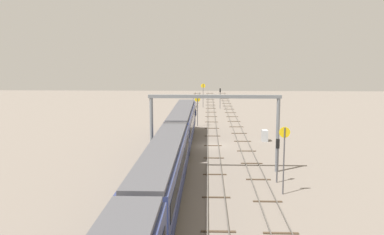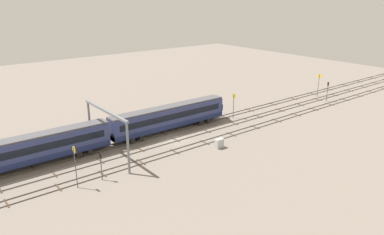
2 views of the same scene
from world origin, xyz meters
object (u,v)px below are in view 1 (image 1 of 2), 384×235
train (141,232)px  signal_light_trackside_approach (220,95)px  speed_sign_mid_trackside (197,107)px  speed_sign_far_trackside (284,151)px  signal_light_trackside_departure (277,154)px  overhead_gantry (214,116)px  speed_sign_near_foreground (203,92)px  relay_cabinet (265,136)px

train → signal_light_trackside_approach: train is taller
speed_sign_mid_trackside → speed_sign_far_trackside: bearing=-167.2°
speed_sign_mid_trackside → signal_light_trackside_departure: size_ratio=1.24×
overhead_gantry → speed_sign_mid_trackside: overhead_gantry is taller
train → speed_sign_far_trackside: 17.82m
speed_sign_near_foreground → speed_sign_mid_trackside: speed_sign_near_foreground is taller
train → signal_light_trackside_approach: 78.38m
speed_sign_near_foreground → speed_sign_mid_trackside: 28.91m
signal_light_trackside_approach → train: bearing=175.3°
overhead_gantry → speed_sign_far_trackside: overhead_gantry is taller
signal_light_trackside_departure → relay_cabinet: size_ratio=2.65×
speed_sign_mid_trackside → relay_cabinet: size_ratio=3.29×
train → relay_cabinet: (38.58, -11.67, -1.86)m
overhead_gantry → speed_sign_mid_trackside: size_ratio=2.61×
train → signal_light_trackside_approach: size_ratio=21.07×
overhead_gantry → signal_light_trackside_approach: 56.14m
signal_light_trackside_departure → relay_cabinet: signal_light_trackside_departure is taller
speed_sign_near_foreground → signal_light_trackside_approach: bearing=-119.4°
speed_sign_mid_trackside → speed_sign_near_foreground: bearing=-1.3°
overhead_gantry → speed_sign_far_trackside: 9.69m
overhead_gantry → relay_cabinet: size_ratio=8.59×
relay_cabinet → overhead_gantry: bearing=155.6°
speed_sign_near_foreground → signal_light_trackside_approach: 4.69m
train → speed_sign_mid_trackside: 51.53m
train → speed_sign_mid_trackside: size_ratio=19.08×
speed_sign_near_foreground → speed_sign_mid_trackside: size_ratio=1.10×
relay_cabinet → speed_sign_near_foreground: bearing=12.5°
signal_light_trackside_approach → signal_light_trackside_departure: size_ratio=1.12×
speed_sign_near_foreground → speed_sign_far_trackside: bearing=-173.3°
signal_light_trackside_approach → relay_cabinet: signal_light_trackside_approach is taller
relay_cabinet → signal_light_trackside_departure: bearing=175.6°
train → relay_cabinet: 40.35m
signal_light_trackside_departure → overhead_gantry: bearing=56.5°
train → overhead_gantry: 22.70m
speed_sign_far_trackside → signal_light_trackside_approach: (63.46, 3.64, -0.74)m
speed_sign_near_foreground → speed_sign_mid_trackside: (-28.90, 0.66, -0.37)m
speed_sign_mid_trackside → relay_cabinet: speed_sign_mid_trackside is taller
overhead_gantry → signal_light_trackside_departure: bearing=-123.5°
speed_sign_near_foreground → speed_sign_far_trackside: (-65.74, -7.68, 0.03)m
speed_sign_mid_trackside → speed_sign_far_trackside: size_ratio=0.88×
speed_sign_far_trackside → signal_light_trackside_departure: size_ratio=1.41×
train → signal_light_trackside_approach: (78.12, -6.43, 0.44)m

